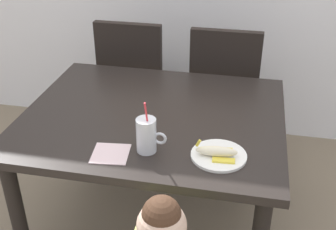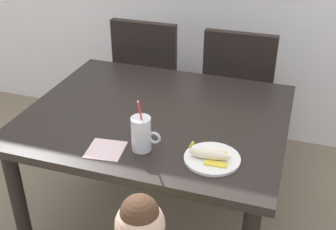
% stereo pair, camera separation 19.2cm
% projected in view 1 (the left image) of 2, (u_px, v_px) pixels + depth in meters
% --- Properties ---
extents(ground_plane, '(24.00, 24.00, 0.00)m').
position_uv_depth(ground_plane, '(155.00, 225.00, 2.42)').
color(ground_plane, '#7A6B56').
extents(dining_table, '(1.25, 1.04, 0.73)m').
position_uv_depth(dining_table, '(154.00, 130.00, 2.11)').
color(dining_table, black).
rests_on(dining_table, ground).
extents(dining_chair_left, '(0.44, 0.44, 0.96)m').
position_uv_depth(dining_chair_left, '(135.00, 79.00, 2.85)').
color(dining_chair_left, black).
rests_on(dining_chair_left, ground).
extents(dining_chair_right, '(0.44, 0.45, 0.96)m').
position_uv_depth(dining_chair_right, '(224.00, 88.00, 2.74)').
color(dining_chair_right, black).
rests_on(dining_chair_right, ground).
extents(milk_cup, '(0.13, 0.09, 0.25)m').
position_uv_depth(milk_cup, '(147.00, 137.00, 1.75)').
color(milk_cup, silver).
rests_on(milk_cup, dining_table).
extents(snack_plate, '(0.23, 0.23, 0.01)m').
position_uv_depth(snack_plate, '(219.00, 155.00, 1.74)').
color(snack_plate, white).
rests_on(snack_plate, dining_table).
extents(peeled_banana, '(0.17, 0.11, 0.07)m').
position_uv_depth(peeled_banana, '(217.00, 152.00, 1.72)').
color(peeled_banana, '#F4EAC6').
rests_on(peeled_banana, snack_plate).
extents(paper_napkin, '(0.17, 0.17, 0.00)m').
position_uv_depth(paper_napkin, '(111.00, 154.00, 1.76)').
color(paper_napkin, silver).
rests_on(paper_napkin, dining_table).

